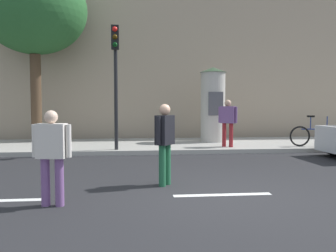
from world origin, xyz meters
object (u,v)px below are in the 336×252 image
at_px(pedestrian_in_red_top, 52,150).
at_px(pedestrian_near_pole, 165,138).
at_px(bicycle_leaning, 315,135).
at_px(poster_column, 213,104).
at_px(street_tree, 34,10).
at_px(pedestrian_tallest, 228,119).
at_px(traffic_light, 115,66).

bearing_deg(pedestrian_in_red_top, pedestrian_near_pole, 32.53).
bearing_deg(bicycle_leaning, poster_column, 149.17).
relative_size(poster_column, bicycle_leaning, 1.66).
height_order(street_tree, bicycle_leaning, street_tree).
distance_m(poster_column, pedestrian_tallest, 1.81).
bearing_deg(poster_column, pedestrian_tallest, -85.55).
xyz_separation_m(street_tree, pedestrian_near_pole, (4.43, -7.16, -4.29)).
bearing_deg(poster_column, pedestrian_in_red_top, -119.47).
distance_m(poster_column, pedestrian_in_red_top, 9.03).
bearing_deg(bicycle_leaning, pedestrian_in_red_top, -142.28).
bearing_deg(poster_column, street_tree, 175.37).
height_order(pedestrian_tallest, bicycle_leaning, pedestrian_tallest).
bearing_deg(pedestrian_near_pole, street_tree, 121.76).
bearing_deg(traffic_light, pedestrian_tallest, 7.13).
bearing_deg(traffic_light, pedestrian_in_red_top, -97.48).
bearing_deg(bicycle_leaning, pedestrian_tallest, 176.50).
relative_size(traffic_light, poster_column, 1.36).
xyz_separation_m(traffic_light, poster_column, (3.69, 2.21, -1.21)).
bearing_deg(pedestrian_near_pole, poster_column, 69.32).
bearing_deg(street_tree, pedestrian_near_pole, -58.24).
height_order(traffic_light, pedestrian_in_red_top, traffic_light).
bearing_deg(poster_column, pedestrian_near_pole, -110.68).
relative_size(poster_column, street_tree, 0.43).
relative_size(street_tree, pedestrian_in_red_top, 4.41).
relative_size(street_tree, pedestrian_near_pole, 4.15).
xyz_separation_m(poster_column, street_tree, (-6.93, 0.56, 3.61)).
bearing_deg(street_tree, poster_column, -4.63).
relative_size(traffic_light, street_tree, 0.58).
bearing_deg(poster_column, traffic_light, -149.07).
distance_m(street_tree, pedestrian_near_pole, 9.45).
distance_m(street_tree, bicycle_leaning, 11.46).
height_order(pedestrian_in_red_top, bicycle_leaning, pedestrian_in_red_top).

